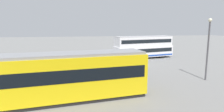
{
  "coord_description": "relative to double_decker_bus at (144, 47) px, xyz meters",
  "views": [
    {
      "loc": [
        8.09,
        25.44,
        5.34
      ],
      "look_at": [
        3.46,
        2.4,
        1.61
      ],
      "focal_mm": 29.4,
      "sensor_mm": 36.0,
      "label": 1
    }
  ],
  "objects": [
    {
      "name": "double_decker_bus",
      "position": [
        0.0,
        0.0,
        0.0
      ],
      "size": [
        10.78,
        4.51,
        3.8
      ],
      "color": "white",
      "rests_on": "ground"
    },
    {
      "name": "tram_yellow",
      "position": [
        12.96,
        16.17,
        -0.13
      ],
      "size": [
        13.69,
        3.99,
        3.51
      ],
      "color": "yellow",
      "rests_on": "ground"
    },
    {
      "name": "pedestrian_near_railing",
      "position": [
        5.35,
        10.83,
        -0.94
      ],
      "size": [
        0.44,
        0.44,
        1.74
      ],
      "color": "#4C3F2D",
      "rests_on": "ground"
    },
    {
      "name": "info_sign",
      "position": [
        12.5,
        7.85,
        -0.26
      ],
      "size": [
        1.14,
        0.32,
        2.42
      ],
      "color": "slate",
      "rests_on": "ground"
    },
    {
      "name": "ground_plane",
      "position": [
        3.35,
        3.97,
        -1.95
      ],
      "size": [
        160.0,
        160.0,
        0.0
      ],
      "primitive_type": "plane",
      "color": "gray"
    },
    {
      "name": "pedestrian_railing",
      "position": [
        7.29,
        8.6,
        -1.2
      ],
      "size": [
        9.13,
        0.82,
        1.08
      ],
      "color": "gray",
      "rests_on": "ground"
    },
    {
      "name": "pedestrian_crossing",
      "position": [
        4.81,
        12.7,
        -0.98
      ],
      "size": [
        0.43,
        0.43,
        1.68
      ],
      "color": "#33384C",
      "rests_on": "ground"
    },
    {
      "name": "street_lamp",
      "position": [
        -1.45,
        13.58,
        1.71
      ],
      "size": [
        0.36,
        0.36,
        6.18
      ],
      "color": "#4C4C51",
      "rests_on": "ground"
    }
  ]
}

